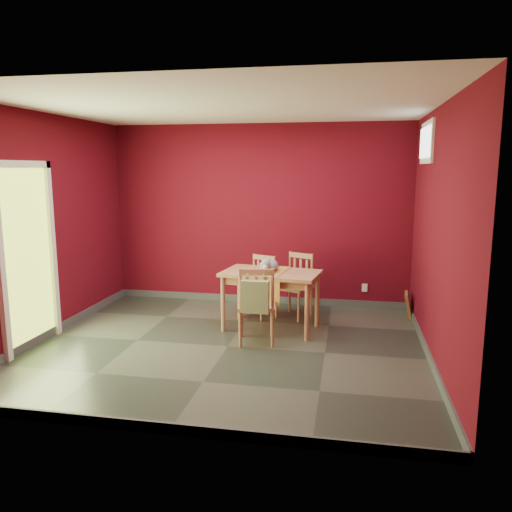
% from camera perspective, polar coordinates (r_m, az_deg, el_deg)
% --- Properties ---
extents(ground, '(4.50, 4.50, 0.00)m').
position_cam_1_polar(ground, '(5.91, -3.24, -10.26)').
color(ground, '#2D342D').
rests_on(ground, ground).
extents(room_shell, '(4.50, 4.50, 4.50)m').
position_cam_1_polar(room_shell, '(5.89, -3.25, -9.81)').
color(room_shell, '#500814').
rests_on(room_shell, ground).
extents(doorway, '(0.06, 1.01, 2.13)m').
position_cam_1_polar(doorway, '(6.20, -24.72, 0.53)').
color(doorway, '#B7D838').
rests_on(doorway, ground).
extents(window, '(0.05, 0.90, 0.50)m').
position_cam_1_polar(window, '(6.45, 18.91, 12.17)').
color(window, white).
rests_on(window, room_shell).
extents(outlet_plate, '(0.08, 0.02, 0.12)m').
position_cam_1_polar(outlet_plate, '(7.58, 12.30, -3.56)').
color(outlet_plate, silver).
rests_on(outlet_plate, room_shell).
extents(dining_table, '(1.29, 0.87, 0.75)m').
position_cam_1_polar(dining_table, '(6.35, 1.72, -2.63)').
color(dining_table, '#A56D4D').
rests_on(dining_table, ground).
extents(table_runner, '(0.43, 0.74, 0.35)m').
position_cam_1_polar(table_runner, '(6.23, 1.55, -2.50)').
color(table_runner, '#C07B31').
rests_on(table_runner, dining_table).
extents(chair_far_left, '(0.51, 0.51, 0.84)m').
position_cam_1_polar(chair_far_left, '(6.99, 0.36, -3.37)').
color(chair_far_left, '#A56D4D').
rests_on(chair_far_left, ground).
extents(chair_far_right, '(0.54, 0.54, 0.88)m').
position_cam_1_polar(chair_far_right, '(6.97, 4.56, -3.28)').
color(chair_far_right, '#A56D4D').
rests_on(chair_far_right, ground).
extents(chair_near, '(0.50, 0.50, 0.93)m').
position_cam_1_polar(chair_near, '(5.87, 0.06, -5.53)').
color(chair_near, '#A56D4D').
rests_on(chair_near, ground).
extents(tote_bag, '(0.31, 0.19, 0.44)m').
position_cam_1_polar(tote_bag, '(5.62, -0.10, -4.66)').
color(tote_bag, '#80935E').
rests_on(tote_bag, chair_near).
extents(cat, '(0.43, 0.53, 0.24)m').
position_cam_1_polar(cat, '(6.28, 1.47, -0.79)').
color(cat, slate).
rests_on(cat, table_runner).
extents(picture_frame, '(0.15, 0.36, 0.35)m').
position_cam_1_polar(picture_frame, '(7.27, 17.00, -5.38)').
color(picture_frame, brown).
rests_on(picture_frame, ground).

